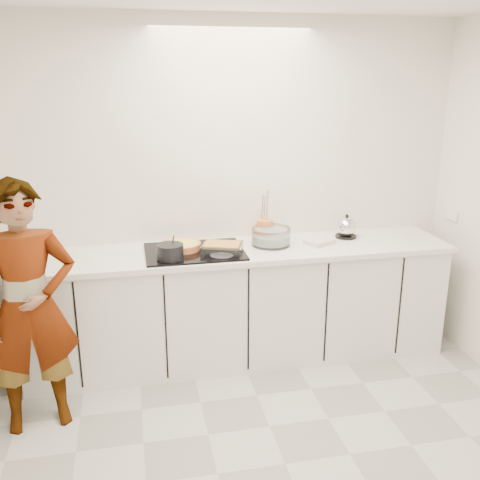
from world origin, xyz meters
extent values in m
cube|color=beige|center=(0.00, 0.00, 0.00)|extent=(3.60, 3.20, 0.00)
cube|color=white|center=(0.00, 1.60, 1.30)|extent=(3.60, 0.00, 2.60)
cube|color=white|center=(1.79, 1.33, 1.07)|extent=(0.02, 0.15, 0.09)
cube|color=white|center=(0.00, 1.28, 0.43)|extent=(3.20, 0.58, 0.87)
cube|color=white|center=(0.00, 1.28, 0.89)|extent=(3.24, 0.64, 0.04)
cube|color=black|center=(-0.35, 1.26, 0.92)|extent=(0.72, 0.54, 0.01)
cylinder|color=#C46138|center=(-0.44, 1.32, 0.95)|extent=(0.39, 0.39, 0.05)
cylinder|color=yellow|center=(-0.44, 1.32, 0.97)|extent=(0.34, 0.34, 0.01)
cylinder|color=black|center=(-0.54, 1.11, 0.98)|extent=(0.21, 0.21, 0.11)
cylinder|color=silver|center=(-0.52, 1.13, 1.02)|extent=(0.04, 0.07, 0.16)
cube|color=silver|center=(-0.15, 1.22, 0.95)|extent=(0.34, 0.30, 0.05)
cube|color=#F0B652|center=(-0.15, 1.22, 0.97)|extent=(0.31, 0.26, 0.02)
cylinder|color=silver|center=(0.25, 1.32, 0.98)|extent=(0.35, 0.35, 0.14)
cylinder|color=white|center=(0.25, 1.32, 0.96)|extent=(0.30, 0.30, 0.06)
cube|color=white|center=(0.63, 1.27, 0.93)|extent=(0.26, 0.24, 0.04)
cylinder|color=black|center=(0.90, 1.39, 0.92)|extent=(0.19, 0.19, 0.02)
sphere|color=silver|center=(0.90, 1.39, 1.00)|extent=(0.18, 0.18, 0.16)
sphere|color=black|center=(0.90, 1.39, 1.09)|extent=(0.03, 0.03, 0.03)
cylinder|color=orange|center=(0.23, 1.45, 0.99)|extent=(0.15, 0.15, 0.17)
imported|color=white|center=(-1.44, 0.72, 0.80)|extent=(0.65, 0.49, 1.60)
camera|label=1|loc=(-0.79, -2.48, 2.15)|focal=40.00mm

